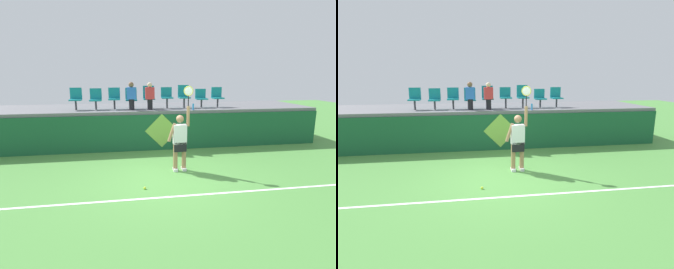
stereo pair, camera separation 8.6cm
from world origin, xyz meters
TOP-DOWN VIEW (x-y plane):
  - ground_plane at (0.00, 0.00)m, footprint 40.00×40.00m
  - court_back_wall at (0.00, 3.03)m, footprint 13.43×0.20m
  - spectator_platform at (0.00, 4.47)m, footprint 13.43×2.99m
  - court_baseline_stripe at (0.00, -1.08)m, footprint 12.08×0.08m
  - tennis_player at (0.57, 0.64)m, footprint 0.75×0.27m
  - tennis_ball at (-0.58, -0.55)m, footprint 0.07×0.07m
  - water_bottle at (1.58, 3.09)m, footprint 0.07×0.07m
  - stadium_chair_0 at (-2.81, 3.88)m, footprint 0.44×0.42m
  - stadium_chair_1 at (-2.07, 3.88)m, footprint 0.44×0.42m
  - stadium_chair_2 at (-1.37, 3.88)m, footprint 0.44×0.42m
  - stadium_chair_3 at (-0.72, 3.88)m, footprint 0.44×0.42m
  - stadium_chair_4 at (-0.03, 3.89)m, footprint 0.44×0.42m
  - stadium_chair_5 at (0.69, 3.87)m, footprint 0.44×0.42m
  - stadium_chair_6 at (1.39, 3.88)m, footprint 0.44×0.42m
  - stadium_chair_7 at (2.11, 3.87)m, footprint 0.44×0.42m
  - stadium_chair_8 at (2.80, 3.88)m, footprint 0.44×0.42m
  - spectator_0 at (-0.03, 3.46)m, footprint 0.34×0.20m
  - spectator_1 at (-0.72, 3.45)m, footprint 0.34×0.20m
  - wall_signage_mount at (0.36, 2.93)m, footprint 1.27×0.01m

SIDE VIEW (x-z plane):
  - ground_plane at x=0.00m, z-range 0.00..0.00m
  - wall_signage_mount at x=0.36m, z-range -0.69..0.69m
  - court_baseline_stripe at x=0.00m, z-range 0.00..0.01m
  - tennis_ball at x=-0.58m, z-range 0.00..0.07m
  - court_back_wall at x=0.00m, z-range 0.00..1.35m
  - tennis_player at x=0.57m, z-range -0.31..2.18m
  - spectator_platform at x=0.00m, z-range 1.35..1.47m
  - water_bottle at x=1.58m, z-range 1.47..1.72m
  - stadium_chair_7 at x=2.11m, z-range 1.51..2.26m
  - stadium_chair_1 at x=-2.07m, z-range 1.51..2.31m
  - stadium_chair_3 at x=-0.72m, z-range 1.50..2.32m
  - stadium_chair_8 at x=2.80m, z-range 1.52..2.33m
  - stadium_chair_2 at x=-1.37m, z-range 1.52..2.35m
  - stadium_chair_0 at x=-2.81m, z-range 1.52..2.35m
  - stadium_chair_5 at x=0.69m, z-range 1.54..2.36m
  - stadium_chair_4 at x=-0.03m, z-range 1.51..2.40m
  - stadium_chair_6 at x=1.39m, z-range 1.52..2.43m
  - spectator_0 at x=-0.03m, z-range 1.49..2.53m
  - spectator_1 at x=-0.72m, z-range 1.50..2.55m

